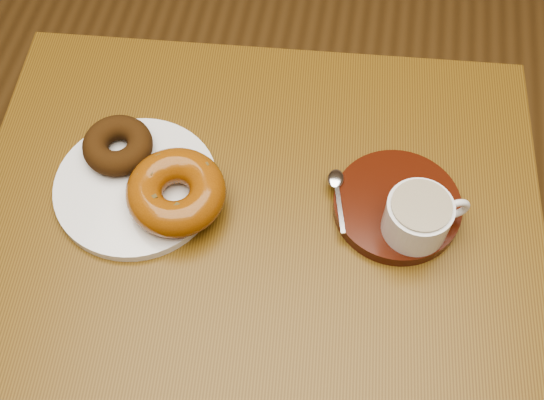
% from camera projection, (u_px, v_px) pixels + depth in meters
% --- Properties ---
extents(cafe_table, '(0.76, 0.60, 0.68)m').
position_uv_depth(cafe_table, '(258.00, 245.00, 0.96)').
color(cafe_table, brown).
rests_on(cafe_table, ground).
extents(donut_plate, '(0.26, 0.26, 0.01)m').
position_uv_depth(donut_plate, '(136.00, 186.00, 0.88)').
color(donut_plate, silver).
rests_on(donut_plate, cafe_table).
extents(donut_cinnamon, '(0.11, 0.11, 0.03)m').
position_uv_depth(donut_cinnamon, '(118.00, 145.00, 0.88)').
color(donut_cinnamon, '#361E0A').
rests_on(donut_cinnamon, donut_plate).
extents(donut_caramel, '(0.15, 0.15, 0.05)m').
position_uv_depth(donut_caramel, '(176.00, 192.00, 0.84)').
color(donut_caramel, brown).
rests_on(donut_caramel, donut_plate).
extents(saucer, '(0.18, 0.18, 0.02)m').
position_uv_depth(saucer, '(397.00, 206.00, 0.86)').
color(saucer, '#371107').
rests_on(saucer, cafe_table).
extents(coffee_cup, '(0.10, 0.08, 0.06)m').
position_uv_depth(coffee_cup, '(419.00, 217.00, 0.81)').
color(coffee_cup, silver).
rests_on(coffee_cup, saucer).
extents(teaspoon, '(0.03, 0.09, 0.01)m').
position_uv_depth(teaspoon, '(336.00, 184.00, 0.86)').
color(teaspoon, silver).
rests_on(teaspoon, saucer).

